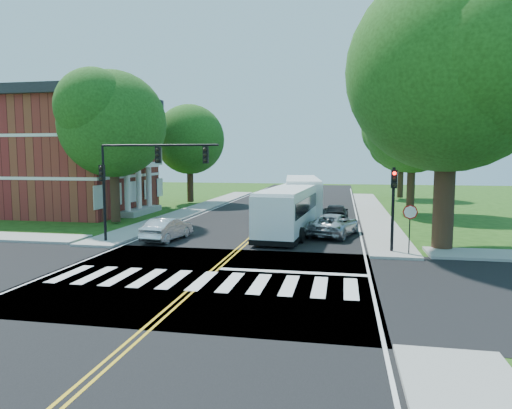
% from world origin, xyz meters
% --- Properties ---
extents(ground, '(140.00, 140.00, 0.00)m').
position_xyz_m(ground, '(0.00, 0.00, 0.00)').
color(ground, '#1B4010').
rests_on(ground, ground).
extents(road, '(14.00, 96.00, 0.01)m').
position_xyz_m(road, '(0.00, 18.00, 0.01)').
color(road, black).
rests_on(road, ground).
extents(cross_road, '(60.00, 12.00, 0.01)m').
position_xyz_m(cross_road, '(0.00, 0.00, 0.01)').
color(cross_road, black).
rests_on(cross_road, ground).
extents(center_line, '(0.36, 70.00, 0.01)m').
position_xyz_m(center_line, '(0.00, 22.00, 0.01)').
color(center_line, gold).
rests_on(center_line, road).
extents(edge_line_w, '(0.12, 70.00, 0.01)m').
position_xyz_m(edge_line_w, '(-6.80, 22.00, 0.01)').
color(edge_line_w, silver).
rests_on(edge_line_w, road).
extents(edge_line_e, '(0.12, 70.00, 0.01)m').
position_xyz_m(edge_line_e, '(6.80, 22.00, 0.01)').
color(edge_line_e, silver).
rests_on(edge_line_e, road).
extents(crosswalk, '(12.60, 3.00, 0.01)m').
position_xyz_m(crosswalk, '(0.00, -0.50, 0.02)').
color(crosswalk, silver).
rests_on(crosswalk, road).
extents(stop_bar, '(6.60, 0.40, 0.01)m').
position_xyz_m(stop_bar, '(3.50, 1.60, 0.02)').
color(stop_bar, silver).
rests_on(stop_bar, road).
extents(sidewalk_nw, '(2.60, 40.00, 0.15)m').
position_xyz_m(sidewalk_nw, '(-8.30, 25.00, 0.07)').
color(sidewalk_nw, gray).
rests_on(sidewalk_nw, ground).
extents(sidewalk_ne, '(2.60, 40.00, 0.15)m').
position_xyz_m(sidewalk_ne, '(8.30, 25.00, 0.07)').
color(sidewalk_ne, gray).
rests_on(sidewalk_ne, ground).
extents(tree_ne_big, '(10.80, 10.80, 14.91)m').
position_xyz_m(tree_ne_big, '(11.00, 8.00, 9.62)').
color(tree_ne_big, '#322314').
rests_on(tree_ne_big, ground).
extents(tree_west_near, '(8.00, 8.00, 11.40)m').
position_xyz_m(tree_west_near, '(-11.50, 14.00, 7.53)').
color(tree_west_near, '#322314').
rests_on(tree_west_near, ground).
extents(tree_west_far, '(7.60, 7.60, 10.67)m').
position_xyz_m(tree_west_far, '(-11.00, 30.00, 7.00)').
color(tree_west_far, '#322314').
rests_on(tree_west_far, ground).
extents(tree_east_mid, '(8.40, 8.40, 11.93)m').
position_xyz_m(tree_east_mid, '(11.50, 24.00, 7.86)').
color(tree_east_mid, '#322314').
rests_on(tree_east_mid, ground).
extents(tree_east_far, '(7.20, 7.20, 10.34)m').
position_xyz_m(tree_east_far, '(12.50, 40.00, 6.86)').
color(tree_east_far, '#322314').
rests_on(tree_east_far, ground).
extents(brick_building, '(20.00, 13.00, 10.80)m').
position_xyz_m(brick_building, '(-21.95, 20.00, 5.42)').
color(brick_building, maroon).
rests_on(brick_building, ground).
extents(signal_nw, '(7.15, 0.46, 5.66)m').
position_xyz_m(signal_nw, '(-5.86, 6.43, 4.38)').
color(signal_nw, black).
rests_on(signal_nw, ground).
extents(signal_ne, '(0.30, 0.46, 4.40)m').
position_xyz_m(signal_ne, '(8.20, 6.44, 2.96)').
color(signal_ne, black).
rests_on(signal_ne, ground).
extents(stop_sign, '(0.76, 0.08, 2.53)m').
position_xyz_m(stop_sign, '(9.00, 5.98, 2.03)').
color(stop_sign, black).
rests_on(stop_sign, ground).
extents(bus_lead, '(3.45, 11.96, 3.05)m').
position_xyz_m(bus_lead, '(2.18, 12.23, 1.62)').
color(bus_lead, white).
rests_on(bus_lead, road).
extents(bus_follow, '(4.21, 12.93, 3.29)m').
position_xyz_m(bus_follow, '(2.12, 21.45, 1.75)').
color(bus_follow, white).
rests_on(bus_follow, road).
extents(hatchback, '(1.95, 4.35, 1.39)m').
position_xyz_m(hatchback, '(-4.89, 7.95, 0.71)').
color(hatchback, silver).
rests_on(hatchback, road).
extents(suv, '(3.66, 5.63, 1.44)m').
position_xyz_m(suv, '(5.08, 11.51, 0.73)').
color(suv, '#B2B4BA').
rests_on(suv, road).
extents(dark_sedan, '(1.91, 4.66, 1.35)m').
position_xyz_m(dark_sedan, '(5.11, 18.09, 0.69)').
color(dark_sedan, black).
rests_on(dark_sedan, road).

